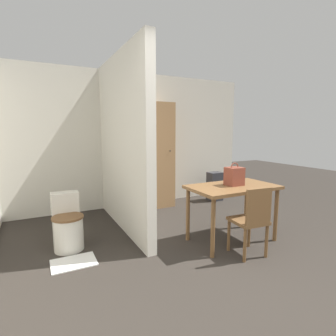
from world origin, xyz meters
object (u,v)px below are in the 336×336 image
(dining_table, at_px, (233,192))
(space_heater, at_px, (215,186))
(wooden_chair, at_px, (252,219))
(toilet, at_px, (68,225))
(handbag, at_px, (234,176))
(wooden_cabinet, at_px, (157,155))

(dining_table, height_order, space_heater, dining_table)
(dining_table, xyz_separation_m, wooden_chair, (-0.10, -0.45, -0.20))
(wooden_chair, bearing_deg, toilet, 152.32)
(space_heater, bearing_deg, handbag, -120.32)
(wooden_cabinet, relative_size, space_heater, 3.31)
(toilet, bearing_deg, space_heater, 18.08)
(toilet, xyz_separation_m, space_heater, (2.97, 0.97, 0.01))
(handbag, height_order, wooden_cabinet, wooden_cabinet)
(wooden_cabinet, height_order, space_heater, wooden_cabinet)
(handbag, relative_size, space_heater, 0.50)
(dining_table, xyz_separation_m, handbag, (0.03, 0.02, 0.21))
(wooden_chair, bearing_deg, space_heater, 67.71)
(dining_table, xyz_separation_m, toilet, (-1.94, 0.75, -0.36))
(dining_table, distance_m, wooden_cabinet, 1.96)
(wooden_chair, xyz_separation_m, space_heater, (1.12, 2.16, -0.15))
(handbag, xyz_separation_m, wooden_cabinet, (-0.21, 1.91, 0.11))
(dining_table, xyz_separation_m, space_heater, (1.03, 1.72, -0.35))
(handbag, distance_m, space_heater, 2.05)
(wooden_chair, height_order, handbag, handbag)
(wooden_chair, xyz_separation_m, handbag, (0.13, 0.46, 0.41))
(wooden_chair, relative_size, toilet, 1.24)
(wooden_cabinet, bearing_deg, space_heater, -10.13)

